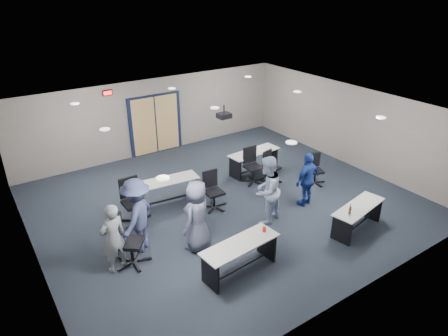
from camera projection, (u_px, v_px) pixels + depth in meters
floor at (225, 202)px, 11.44m from camera, size 10.00×10.00×0.00m
back_wall at (155, 116)px, 14.23m from camera, size 10.00×0.04×2.70m
front_wall at (359, 241)px, 7.49m from camera, size 10.00×0.04×2.70m
left_wall at (27, 214)px, 8.34m from camera, size 0.04×9.00×2.70m
right_wall at (348, 125)px, 13.38m from camera, size 0.04×9.00×2.70m
ceiling at (225, 111)px, 10.28m from camera, size 10.00×9.00×0.04m
double_door at (156, 125)px, 14.33m from camera, size 2.00×0.07×2.20m
exit_sign at (107, 93)px, 12.91m from camera, size 0.32×0.07×0.18m
ceiling_projector at (224, 115)px, 10.93m from camera, size 0.35×0.32×0.37m
ceiling_can_lights at (220, 110)px, 10.48m from camera, size 6.24×5.74×0.02m
table_front_left at (240, 252)px, 8.53m from camera, size 1.86×0.76×0.85m
table_front_right at (358, 214)px, 9.98m from camera, size 1.77×0.87×0.94m
table_back_left at (168, 187)px, 11.21m from camera, size 1.83×0.78×0.72m
table_back_right at (254, 158)px, 13.01m from camera, size 1.84×0.73×0.73m
chair_back_a at (134, 202)px, 10.26m from camera, size 0.76×0.76×1.21m
chair_back_b at (214, 191)px, 10.92m from camera, size 0.71×0.71×1.08m
chair_back_c at (254, 166)px, 12.32m from camera, size 0.75×0.75×1.12m
chair_back_d at (272, 167)px, 12.42m from camera, size 0.76×0.76×0.99m
chair_loose_left at (131, 241)px, 8.74m from camera, size 1.05×1.05×1.20m
chair_loose_right at (316, 170)px, 12.27m from camera, size 0.78×0.78×0.96m
person_gray at (113, 238)px, 8.47m from camera, size 0.66×0.50×1.63m
person_plaid at (197, 216)px, 9.15m from camera, size 1.02×0.90×1.75m
person_lightblue at (267, 190)px, 10.17m from camera, size 1.08×0.96×1.83m
person_navy at (307, 179)px, 11.00m from camera, size 0.97×0.51×1.58m
person_back at (137, 216)px, 9.08m from camera, size 1.34×1.28×1.83m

